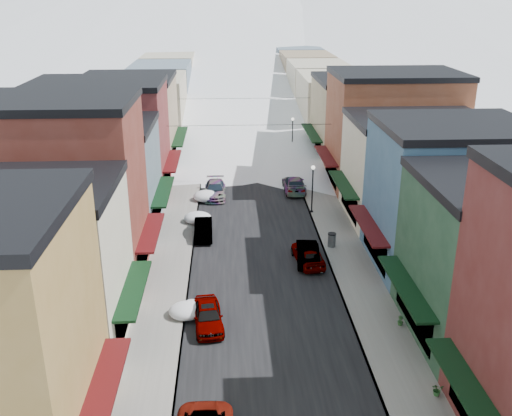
{
  "coord_description": "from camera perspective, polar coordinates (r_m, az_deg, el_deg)",
  "views": [
    {
      "loc": [
        -2.24,
        -15.77,
        18.73
      ],
      "look_at": [
        0.0,
        27.52,
        2.14
      ],
      "focal_mm": 40.0,
      "sensor_mm": 36.0,
      "label": 1
    }
  ],
  "objects": [
    {
      "name": "sidewalk_left",
      "position": [
        78.15,
        -6.12,
        7.01
      ],
      "size": [
        3.2,
        160.0,
        0.15
      ],
      "primitive_type": "cube",
      "color": "gray",
      "rests_on": "ground"
    },
    {
      "name": "bldg_l_tan",
      "position": [
        66.14,
        -12.57,
        8.47
      ],
      "size": [
        11.3,
        11.2,
        10.0
      ],
      "color": "tan",
      "rests_on": "ground"
    },
    {
      "name": "car_silver_wagon",
      "position": [
        55.16,
        -4.11,
        1.83
      ],
      "size": [
        2.03,
        4.96,
        1.44
      ],
      "primitive_type": "imported",
      "rotation": [
        0.0,
        0.0,
        0.0
      ],
      "color": "gray",
      "rests_on": "ground"
    },
    {
      "name": "bldg_r_tan",
      "position": [
        68.03,
        10.33,
        8.75
      ],
      "size": [
        11.3,
        11.2,
        9.5
      ],
      "color": "tan",
      "rests_on": "ground"
    },
    {
      "name": "trash_can",
      "position": [
        44.46,
        7.59,
        -3.17
      ],
      "size": [
        0.64,
        0.64,
        1.09
      ],
      "color": "slate",
      "rests_on": "sidewalk_right"
    },
    {
      "name": "bldg_r_blue",
      "position": [
        42.09,
        18.73,
        1.12
      ],
      "size": [
        11.3,
        9.2,
        10.5
      ],
      "color": "#396183",
      "rests_on": "ground"
    },
    {
      "name": "planter_far",
      "position": [
        35.4,
        14.24,
        -10.87
      ],
      "size": [
        0.45,
        0.45,
        0.6
      ],
      "primitive_type": "imported",
      "rotation": [
        0.0,
        0.0,
        0.48
      ],
      "color": "#2F612C",
      "rests_on": "sidewalk_right"
    },
    {
      "name": "car_lane_silver",
      "position": [
        73.13,
        -1.63,
        6.68
      ],
      "size": [
        1.96,
        4.33,
        1.44
      ],
      "primitive_type": "imported",
      "rotation": [
        0.0,
        0.0,
        -0.06
      ],
      "color": "gray",
      "rests_on": "ground"
    },
    {
      "name": "planter_near",
      "position": [
        30.57,
        17.66,
        -16.94
      ],
      "size": [
        0.66,
        0.61,
        0.61
      ],
      "primitive_type": "imported",
      "rotation": [
        0.0,
        0.0,
        0.3
      ],
      "color": "#2E672E",
      "rests_on": "sidewalk_right"
    },
    {
      "name": "road",
      "position": [
        78.08,
        -1.24,
        7.06
      ],
      "size": [
        10.0,
        160.0,
        0.01
      ],
      "primitive_type": "cube",
      "color": "black",
      "rests_on": "ground"
    },
    {
      "name": "bldg_r_green",
      "position": [
        34.71,
        23.83,
        -4.72
      ],
      "size": [
        11.3,
        9.2,
        9.5
      ],
      "color": "#22472F",
      "rests_on": "ground"
    },
    {
      "name": "bldg_l_grayblue",
      "position": [
        48.23,
        -15.97,
        2.96
      ],
      "size": [
        11.3,
        9.2,
        9.0
      ],
      "color": "slate",
      "rests_on": "ground"
    },
    {
      "name": "curb_right",
      "position": [
        78.37,
        2.48,
        7.15
      ],
      "size": [
        0.1,
        160.0,
        0.15
      ],
      "primitive_type": "cube",
      "color": "slate",
      "rests_on": "ground"
    },
    {
      "name": "car_green_sedan",
      "position": [
        42.11,
        5.18,
        -4.45
      ],
      "size": [
        1.92,
        4.56,
        1.46
      ],
      "primitive_type": "imported",
      "rotation": [
        0.0,
        0.0,
        3.06
      ],
      "color": "black",
      "rests_on": "ground"
    },
    {
      "name": "mountain_ridge",
      "position": [
        293.48,
        -6.74,
        19.96
      ],
      "size": [
        670.0,
        340.0,
        34.0
      ],
      "color": "silver",
      "rests_on": "ground"
    },
    {
      "name": "overhead_cables",
      "position": [
        64.53,
        -0.93,
        9.74
      ],
      "size": [
        16.4,
        15.04,
        0.04
      ],
      "color": "black",
      "rests_on": "ground"
    },
    {
      "name": "car_lane_white",
      "position": [
        79.25,
        -0.31,
        7.8
      ],
      "size": [
        3.04,
        5.39,
        1.42
      ],
      "primitive_type": "imported",
      "rotation": [
        0.0,
        0.0,
        3.0
      ],
      "color": "silver",
      "rests_on": "ground"
    },
    {
      "name": "sidewalk_right",
      "position": [
        78.53,
        3.61,
        7.16
      ],
      "size": [
        3.2,
        160.0,
        0.15
      ],
      "primitive_type": "cube",
      "color": "gray",
      "rests_on": "ground"
    },
    {
      "name": "car_dark_hatch",
      "position": [
        46.28,
        -5.28,
        -2.12
      ],
      "size": [
        1.55,
        4.13,
        1.35
      ],
      "primitive_type": "imported",
      "rotation": [
        0.0,
        0.0,
        0.03
      ],
      "color": "black",
      "rests_on": "ground"
    },
    {
      "name": "snow_pile_mid",
      "position": [
        49.19,
        -5.83,
        -0.96
      ],
      "size": [
        2.34,
        2.64,
        0.99
      ],
      "color": "white",
      "rests_on": "ground"
    },
    {
      "name": "bldg_l_brick_near",
      "position": [
        40.02,
        -19.43,
        1.55
      ],
      "size": [
        12.3,
        8.2,
        12.5
      ],
      "color": "maroon",
      "rests_on": "ground"
    },
    {
      "name": "car_gray_suv",
      "position": [
        41.87,
        5.23,
        -4.58
      ],
      "size": [
        2.3,
        4.61,
        1.51
      ],
      "primitive_type": "imported",
      "rotation": [
        0.0,
        0.0,
        3.26
      ],
      "color": "#9EA1A7",
      "rests_on": "ground"
    },
    {
      "name": "car_black_sedan",
      "position": [
        56.67,
        3.82,
        2.4
      ],
      "size": [
        2.15,
        5.19,
        1.5
      ],
      "primitive_type": "imported",
      "rotation": [
        0.0,
        0.0,
        3.13
      ],
      "color": "black",
      "rests_on": "ground"
    },
    {
      "name": "streetlamp_near",
      "position": [
        50.42,
        5.68,
        2.51
      ],
      "size": [
        0.36,
        0.36,
        4.33
      ],
      "color": "black",
      "rests_on": "sidewalk_right"
    },
    {
      "name": "bldg_r_brick_far",
      "position": [
        58.63,
        13.51,
        7.58
      ],
      "size": [
        13.3,
        9.2,
        11.5
      ],
      "color": "brown",
      "rests_on": "ground"
    },
    {
      "name": "snow_pile_near",
      "position": [
        35.64,
        -6.89,
        -10.09
      ],
      "size": [
        2.21,
        2.56,
        0.94
      ],
      "color": "white",
      "rests_on": "ground"
    },
    {
      "name": "bldg_l_brick_far",
      "position": [
        56.64,
        -15.16,
        6.71
      ],
      "size": [
        13.3,
        9.2,
        11.0
      ],
      "color": "maroon",
      "rests_on": "ground"
    },
    {
      "name": "streetlamp_far",
      "position": [
        69.33,
        3.67,
        7.71
      ],
      "size": [
        0.36,
        0.36,
        4.37
      ],
      "color": "black",
      "rests_on": "sidewalk_right"
    },
    {
      "name": "car_silver_sedan",
      "position": [
        34.47,
        -4.81,
        -10.67
      ],
      "size": [
        2.11,
        4.3,
        1.41
      ],
      "primitive_type": "imported",
      "rotation": [
        0.0,
        0.0,
        0.11
      ],
      "color": "#979A9E",
      "rests_on": "ground"
    },
    {
      "name": "distant_blocks",
      "position": [
        99.88,
        -1.69,
        12.45
      ],
      "size": [
        34.0,
        55.0,
        8.0
      ],
      "color": "gray",
      "rests_on": "ground"
    },
    {
      "name": "snow_pile_far",
      "position": [
        54.21,
        -4.95,
        1.21
      ],
      "size": [
        2.49,
        2.73,
        1.05
      ],
      "color": "white",
      "rests_on": "ground"
    },
    {
      "name": "curb_left",
      "position": [
        78.08,
        -4.98,
        7.04
      ],
      "size": [
        0.1,
        160.0,
        0.15
      ],
      "primitive_type": "cube",
      "color": "slate",
      "rests_on": "ground"
    },
    {
      "name": "bldg_r_cream",
      "position": [
        50.5,
        15.59,
        3.8
      ],
      "size": [
        12.3,
        9.2,
        9.0
      ],
      "color": "beige",
      "rests_on": "ground"
    },
    {
      "name": "bldg_l_cream",
      "position": [
        33.38,
        -21.9,
        -5.44
      ],
      "size": [
        11.3,
        8.2,
        9.5
      ],
      "color": "beige",
      "rests_on": "ground"
    }
  ]
}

